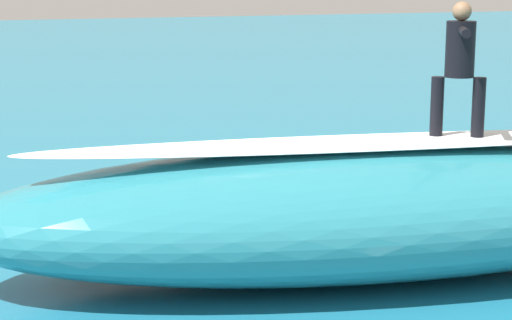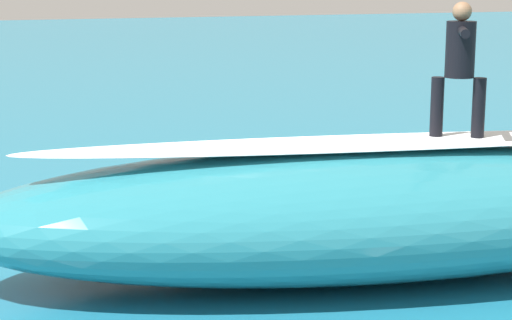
% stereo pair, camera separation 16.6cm
% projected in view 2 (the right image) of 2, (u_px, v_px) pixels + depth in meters
% --- Properties ---
extents(ground_plane, '(120.00, 120.00, 0.00)m').
position_uv_depth(ground_plane, '(263.00, 237.00, 12.47)').
color(ground_plane, teal).
extents(wave_crest, '(10.11, 4.47, 1.57)m').
position_uv_depth(wave_crest, '(365.00, 210.00, 10.84)').
color(wave_crest, teal).
rests_on(wave_crest, ground_plane).
extents(wave_foam_lip, '(8.36, 2.35, 0.08)m').
position_uv_depth(wave_foam_lip, '(367.00, 143.00, 10.67)').
color(wave_foam_lip, white).
rests_on(wave_foam_lip, wave_crest).
extents(surfboard_riding, '(1.91, 1.37, 0.06)m').
position_uv_depth(surfboard_riding, '(456.00, 141.00, 10.88)').
color(surfboard_riding, '#EAE5C6').
rests_on(surfboard_riding, wave_crest).
extents(surfer_riding, '(0.84, 1.40, 1.63)m').
position_uv_depth(surfer_riding, '(460.00, 60.00, 10.68)').
color(surfer_riding, black).
rests_on(surfer_riding, surfboard_riding).
extents(surfboard_paddling, '(1.50, 2.14, 0.08)m').
position_uv_depth(surfboard_paddling, '(76.00, 242.00, 12.12)').
color(surfboard_paddling, yellow).
rests_on(surfboard_paddling, ground_plane).
extents(surfer_paddling, '(0.99, 1.58, 0.31)m').
position_uv_depth(surfer_paddling, '(82.00, 231.00, 12.00)').
color(surfer_paddling, black).
rests_on(surfer_paddling, surfboard_paddling).
extents(foam_patch_far, '(0.75, 0.80, 0.12)m').
position_uv_depth(foam_patch_far, '(370.00, 195.00, 14.58)').
color(foam_patch_far, white).
rests_on(foam_patch_far, ground_plane).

